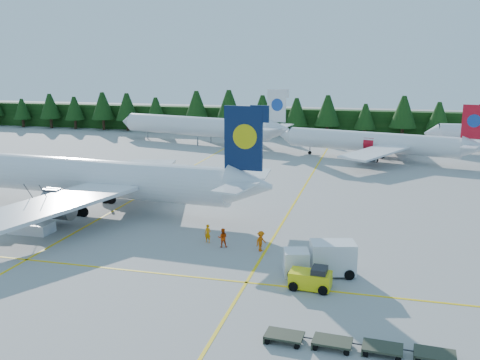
% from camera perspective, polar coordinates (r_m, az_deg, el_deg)
% --- Properties ---
extents(ground, '(320.00, 320.00, 0.00)m').
position_cam_1_polar(ground, '(50.01, -4.41, -7.51)').
color(ground, '#9D9D97').
rests_on(ground, ground).
extents(taxi_stripe_a, '(0.25, 120.00, 0.01)m').
position_cam_1_polar(taxi_stripe_a, '(72.81, -9.80, -1.22)').
color(taxi_stripe_a, yellow).
rests_on(taxi_stripe_a, ground).
extents(taxi_stripe_b, '(0.25, 120.00, 0.01)m').
position_cam_1_polar(taxi_stripe_b, '(67.29, 5.96, -2.24)').
color(taxi_stripe_b, yellow).
rests_on(taxi_stripe_b, ground).
extents(taxi_stripe_cross, '(80.00, 0.25, 0.01)m').
position_cam_1_polar(taxi_stripe_cross, '(44.76, -6.91, -10.04)').
color(taxi_stripe_cross, yellow).
rests_on(taxi_stripe_cross, ground).
extents(treeline_hedge, '(220.00, 4.00, 6.00)m').
position_cam_1_polar(treeline_hedge, '(128.10, 7.49, 6.15)').
color(treeline_hedge, black).
rests_on(treeline_hedge, ground).
extents(airliner_navy, '(43.50, 35.71, 12.64)m').
position_cam_1_polar(airliner_navy, '(65.85, -17.05, 0.33)').
color(airliner_navy, silver).
rests_on(airliner_navy, ground).
extents(airliner_red, '(34.85, 28.33, 10.31)m').
position_cam_1_polar(airliner_red, '(97.50, 13.45, 3.96)').
color(airliner_red, silver).
rests_on(airliner_red, ground).
extents(airliner_far_left, '(39.80, 13.03, 11.79)m').
position_cam_1_polar(airliner_far_left, '(114.58, -5.18, 5.80)').
color(airliner_far_left, silver).
rests_on(airliner_far_left, ground).
extents(airstairs, '(4.20, 5.70, 3.78)m').
position_cam_1_polar(airstairs, '(58.86, -21.17, -4.39)').
color(airstairs, silver).
rests_on(airstairs, ground).
extents(service_truck, '(6.10, 3.48, 2.78)m').
position_cam_1_polar(service_truck, '(44.55, 8.50, -8.31)').
color(service_truck, white).
rests_on(service_truck, ground).
extents(baggage_tug, '(3.27, 1.90, 1.70)m').
position_cam_1_polar(baggage_tug, '(42.06, 7.62, -10.37)').
color(baggage_tug, yellow).
rests_on(baggage_tug, ground).
extents(dolly_train, '(11.37, 1.66, 0.14)m').
position_cam_1_polar(dolly_train, '(34.49, 12.39, -16.72)').
color(dolly_train, '#2C3224').
rests_on(dolly_train, ground).
extents(crew_a, '(0.73, 0.56, 1.81)m').
position_cam_1_polar(crew_a, '(51.78, -3.46, -5.73)').
color(crew_a, orange).
rests_on(crew_a, ground).
extents(crew_b, '(1.03, 0.88, 1.85)m').
position_cam_1_polar(crew_b, '(50.49, -1.86, -6.17)').
color(crew_b, '#DF3E04').
rests_on(crew_b, ground).
extents(crew_c, '(0.85, 0.95, 1.92)m').
position_cam_1_polar(crew_c, '(49.46, 2.24, -6.54)').
color(crew_c, '#E35B04').
rests_on(crew_c, ground).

